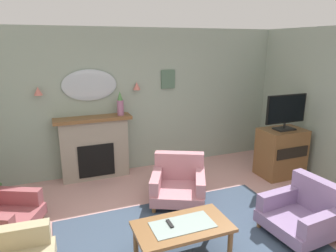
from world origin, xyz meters
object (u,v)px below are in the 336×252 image
(fireplace, at_px, (95,148))
(tv_remote, at_px, (170,224))
(wall_sconce_right, at_px, (137,86))
(framed_picture, at_px, (168,79))
(wall_sconce_left, at_px, (38,91))
(armchair_by_coffee_table, at_px, (304,212))
(armchair_beside_couch, at_px, (178,182))
(mantel_vase_right, at_px, (120,104))
(tv_flatscreen, at_px, (286,111))
(tv_cabinet, at_px, (281,152))
(wall_mirror, at_px, (89,85))
(coffee_table, at_px, (182,229))

(fireplace, relative_size, tv_remote, 8.50)
(wall_sconce_right, relative_size, framed_picture, 0.39)
(fireplace, height_order, wall_sconce_right, wall_sconce_right)
(fireplace, distance_m, wall_sconce_left, 1.38)
(wall_sconce_right, xyz_separation_m, armchair_by_coffee_table, (1.43, -2.84, -1.35))
(tv_remote, xyz_separation_m, armchair_beside_couch, (0.64, 1.23, -0.15))
(framed_picture, height_order, tv_remote, framed_picture)
(mantel_vase_right, distance_m, framed_picture, 1.09)
(tv_flatscreen, bearing_deg, armchair_by_coffee_table, -122.08)
(framed_picture, height_order, tv_cabinet, framed_picture)
(mantel_vase_right, xyz_separation_m, armchair_by_coffee_table, (1.78, -2.72, -1.06))
(tv_remote, bearing_deg, fireplace, 100.27)
(wall_sconce_left, bearing_deg, wall_sconce_right, 0.00)
(wall_mirror, bearing_deg, fireplace, -90.00)
(wall_sconce_left, bearing_deg, coffee_table, -61.90)
(coffee_table, distance_m, tv_cabinet, 3.04)
(fireplace, relative_size, wall_sconce_right, 9.71)
(armchair_beside_couch, xyz_separation_m, tv_cabinet, (2.16, 0.17, 0.15))
(wall_sconce_right, distance_m, framed_picture, 0.66)
(framed_picture, bearing_deg, wall_mirror, -179.62)
(mantel_vase_right, bearing_deg, tv_remote, -90.80)
(coffee_table, bearing_deg, framed_picture, 71.96)
(fireplace, height_order, coffee_table, fireplace)
(tv_cabinet, distance_m, tv_flatscreen, 0.80)
(wall_sconce_left, relative_size, tv_cabinet, 0.16)
(wall_mirror, relative_size, armchair_beside_couch, 0.88)
(wall_sconce_left, distance_m, tv_remote, 3.20)
(wall_sconce_left, xyz_separation_m, armchair_by_coffee_table, (3.13, -2.84, -1.35))
(wall_mirror, xyz_separation_m, wall_sconce_right, (0.85, -0.05, -0.05))
(wall_mirror, bearing_deg, tv_cabinet, -21.69)
(wall_sconce_right, height_order, framed_picture, framed_picture)
(tv_cabinet, bearing_deg, fireplace, 160.49)
(wall_sconce_left, height_order, framed_picture, framed_picture)
(framed_picture, bearing_deg, wall_sconce_left, -178.54)
(fireplace, xyz_separation_m, framed_picture, (1.50, 0.15, 1.18))
(fireplace, xyz_separation_m, wall_sconce_right, (0.85, 0.09, 1.09))
(mantel_vase_right, distance_m, wall_sconce_right, 0.48)
(wall_mirror, xyz_separation_m, tv_cabinet, (3.27, -1.30, -1.26))
(fireplace, height_order, tv_flatscreen, tv_flatscreen)
(armchair_by_coffee_table, xyz_separation_m, tv_flatscreen, (0.98, 1.57, 0.94))
(wall_sconce_right, xyz_separation_m, armchair_beside_couch, (0.25, -1.42, -1.35))
(wall_sconce_left, bearing_deg, mantel_vase_right, -5.08)
(wall_sconce_right, distance_m, tv_remote, 2.94)
(armchair_beside_couch, bearing_deg, wall_sconce_left, 143.92)
(wall_sconce_left, relative_size, tv_flatscreen, 0.17)
(coffee_table, xyz_separation_m, tv_cabinet, (2.67, 1.46, 0.07))
(fireplace, distance_m, wall_mirror, 1.15)
(mantel_vase_right, xyz_separation_m, tv_cabinet, (2.77, -1.13, -0.91))
(wall_sconce_right, height_order, armchair_by_coffee_table, wall_sconce_right)
(wall_mirror, relative_size, wall_sconce_right, 6.86)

